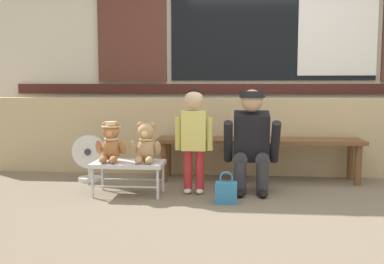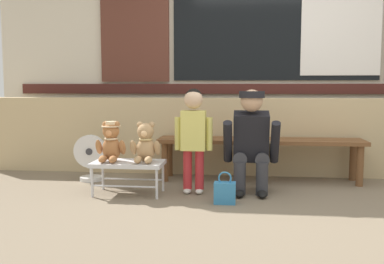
% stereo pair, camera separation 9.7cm
% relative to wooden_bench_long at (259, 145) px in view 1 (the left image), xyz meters
% --- Properties ---
extents(ground_plane, '(60.00, 60.00, 0.00)m').
position_rel_wooden_bench_long_xyz_m(ground_plane, '(0.19, -1.06, -0.37)').
color(ground_plane, '#756651').
extents(brick_low_wall, '(6.69, 0.25, 0.85)m').
position_rel_wooden_bench_long_xyz_m(brick_low_wall, '(0.19, 0.37, 0.05)').
color(brick_low_wall, tan).
rests_on(brick_low_wall, ground).
extents(shop_facade, '(6.83, 0.26, 3.47)m').
position_rel_wooden_bench_long_xyz_m(shop_facade, '(0.19, 0.88, 1.37)').
color(shop_facade, beige).
rests_on(shop_facade, ground).
extents(wooden_bench_long, '(2.10, 0.40, 0.44)m').
position_rel_wooden_bench_long_xyz_m(wooden_bench_long, '(0.00, 0.00, 0.00)').
color(wooden_bench_long, brown).
rests_on(wooden_bench_long, ground).
extents(small_display_bench, '(0.64, 0.36, 0.30)m').
position_rel_wooden_bench_long_xyz_m(small_display_bench, '(-1.20, -0.71, -0.11)').
color(small_display_bench, silver).
rests_on(small_display_bench, ground).
extents(teddy_bear_with_hat, '(0.28, 0.27, 0.36)m').
position_rel_wooden_bench_long_xyz_m(teddy_bear_with_hat, '(-1.36, -0.71, 0.10)').
color(teddy_bear_with_hat, '#A86B3D').
rests_on(teddy_bear_with_hat, small_display_bench).
extents(teddy_bear_plain, '(0.28, 0.26, 0.36)m').
position_rel_wooden_bench_long_xyz_m(teddy_bear_plain, '(-1.04, -0.71, 0.09)').
color(teddy_bear_plain, tan).
rests_on(teddy_bear_plain, small_display_bench).
extents(child_standing, '(0.35, 0.18, 0.96)m').
position_rel_wooden_bench_long_xyz_m(child_standing, '(-0.62, -0.61, 0.22)').
color(child_standing, '#B7282D').
rests_on(child_standing, ground).
extents(adult_crouching, '(0.50, 0.49, 0.95)m').
position_rel_wooden_bench_long_xyz_m(adult_crouching, '(-0.09, -0.53, 0.11)').
color(adult_crouching, '#333338').
rests_on(adult_crouching, ground).
extents(handbag_on_ground, '(0.18, 0.11, 0.27)m').
position_rel_wooden_bench_long_xyz_m(handbag_on_ground, '(-0.32, -0.94, -0.28)').
color(handbag_on_ground, teal).
rests_on(handbag_on_ground, ground).
extents(floor_fan, '(0.34, 0.24, 0.48)m').
position_rel_wooden_bench_long_xyz_m(floor_fan, '(-1.74, -0.20, -0.13)').
color(floor_fan, silver).
rests_on(floor_fan, ground).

